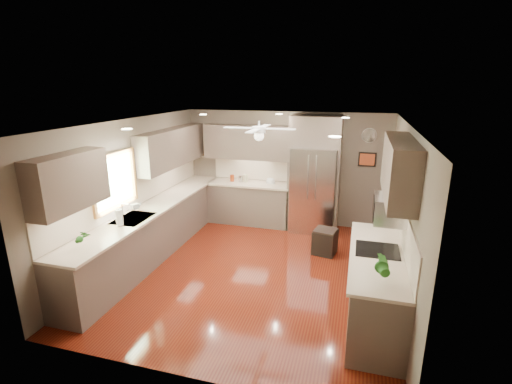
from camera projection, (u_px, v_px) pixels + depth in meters
The scene contains 27 objects.
floor at pixel (254, 270), 6.33m from camera, with size 5.00×5.00×0.00m, color #4A1009.
ceiling at pixel (254, 123), 5.63m from camera, with size 5.00×5.00×0.00m, color white.
wall_back at pixel (285, 168), 8.29m from camera, with size 4.50×4.50×0.00m, color #675B4E.
wall_front at pixel (184, 275), 3.67m from camera, with size 4.50×4.50×0.00m, color #675B4E.
wall_left at pixel (132, 190), 6.57m from camera, with size 5.00×5.00×0.00m, color #675B4E.
wall_right at pixel (402, 214), 5.39m from camera, with size 5.00×5.00×0.00m, color #675B4E.
canister_a at pixel (232, 178), 8.37m from camera, with size 0.09×0.09×0.15m, color #91310F.
canister_b at pixel (241, 179), 8.34m from camera, with size 0.10×0.10×0.15m, color silver.
canister_c at pixel (246, 178), 8.32m from camera, with size 0.11×0.11×0.17m, color #B4AF87.
soap_bottle at pixel (136, 206), 6.41m from camera, with size 0.09×0.09×0.19m, color white.
potted_plant_left at pixel (81, 237), 4.98m from camera, with size 0.16×0.11×0.30m, color #1F5518.
potted_plant_right at pixel (382, 265), 4.14m from camera, with size 0.20×0.16×0.36m, color #1F5518.
bowl at pixel (270, 183), 8.19m from camera, with size 0.21×0.21×0.05m, color #B4AF87.
left_run at pixel (155, 229), 6.84m from camera, with size 0.65×4.70×1.45m.
back_run at pixel (250, 202), 8.42m from camera, with size 1.85×0.65×1.45m.
uppers at pixel (225, 153), 6.65m from camera, with size 4.50×4.70×0.95m.
window at pixel (114, 181), 6.01m from camera, with size 0.05×1.12×0.92m.
sink at pixel (133, 220), 6.12m from camera, with size 0.50×0.70×0.32m.
refrigerator at pixel (314, 177), 7.81m from camera, with size 1.06×0.75×2.45m.
right_run at pixel (376, 285), 4.95m from camera, with size 0.70×2.20×1.45m.
microwave at pixel (390, 209), 4.88m from camera, with size 0.43×0.55×0.34m.
ceiling_fan at pixel (259, 131), 5.95m from camera, with size 1.18×1.18×0.32m.
recessed_lights at pixel (258, 121), 6.01m from camera, with size 2.84×3.14×0.01m.
wall_clock at pixel (369, 135), 7.59m from camera, with size 0.30×0.03×0.30m.
framed_print at pixel (367, 159), 7.73m from camera, with size 0.36×0.03×0.30m.
stool at pixel (325, 241), 6.92m from camera, with size 0.47×0.47×0.48m.
paper_towel at pixel (119, 217), 5.73m from camera, with size 0.11×0.11×0.27m.
Camera 1 is at (1.58, -5.48, 3.07)m, focal length 26.00 mm.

